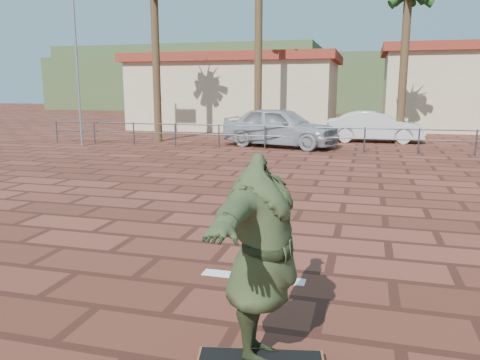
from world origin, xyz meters
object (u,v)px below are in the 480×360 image
car_silver (280,127)px  car_white (374,127)px  skateboarder (261,259)px  longboard (261,358)px

car_silver → car_white: bearing=-38.7°
skateboarder → car_white: size_ratio=0.52×
car_silver → car_white: size_ratio=1.15×
car_white → skateboarder: bearing=174.4°
longboard → car_silver: size_ratio=0.23×
skateboarder → car_silver: (-2.79, 16.18, -0.18)m
longboard → car_white: (1.15, 19.13, 0.63)m
longboard → skateboarder: 0.95m
car_silver → car_white: 4.93m
longboard → skateboarder: size_ratio=0.51×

